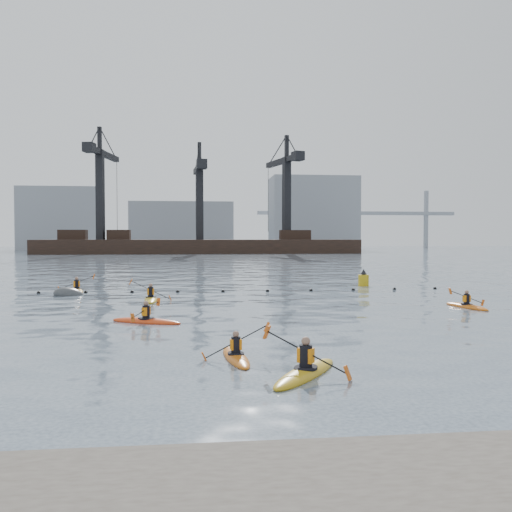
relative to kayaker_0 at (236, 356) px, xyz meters
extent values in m
plane|color=#3D4B59|center=(-0.42, -2.38, -0.09)|extent=(400.00, 400.00, 0.00)
sphere|color=black|center=(-11.42, 20.37, -0.06)|extent=(0.24, 0.24, 0.24)
sphere|color=black|center=(-8.42, 20.34, -0.06)|extent=(0.24, 0.24, 0.24)
sphere|color=black|center=(-5.42, 20.21, -0.06)|extent=(0.24, 0.24, 0.24)
sphere|color=black|center=(-2.42, 20.03, -0.06)|extent=(0.24, 0.24, 0.24)
sphere|color=black|center=(0.58, 19.90, -0.06)|extent=(0.24, 0.24, 0.24)
sphere|color=black|center=(3.58, 19.88, -0.06)|extent=(0.24, 0.24, 0.24)
sphere|color=black|center=(6.58, 19.96, -0.06)|extent=(0.24, 0.24, 0.24)
sphere|color=black|center=(9.58, 20.13, -0.06)|extent=(0.24, 0.24, 0.24)
sphere|color=black|center=(12.58, 20.29, -0.06)|extent=(0.24, 0.24, 0.24)
sphere|color=black|center=(15.58, 20.37, -0.06)|extent=(0.24, 0.24, 0.24)
cube|color=black|center=(-0.42, 107.62, 0.76)|extent=(72.00, 12.00, 4.50)
cube|color=black|center=(-28.42, 107.62, 4.11)|extent=(6.00, 3.00, 2.20)
cube|color=black|center=(-18.42, 107.62, 4.11)|extent=(5.00, 3.00, 2.20)
cube|color=black|center=(21.58, 107.62, 4.11)|extent=(7.00, 3.00, 2.20)
cube|color=black|center=(-22.42, 107.62, 13.01)|extent=(1.85, 1.85, 20.00)
cube|color=black|center=(-21.95, 110.28, 22.41)|extent=(4.31, 17.93, 1.20)
cube|color=black|center=(-23.51, 101.42, 22.41)|extent=(2.62, 2.94, 2.00)
cube|color=black|center=(-22.42, 107.62, 25.51)|extent=(0.93, 0.93, 5.00)
cube|color=black|center=(-0.42, 107.62, 11.51)|extent=(1.73, 1.73, 17.00)
cube|color=black|center=(-0.61, 109.86, 19.41)|extent=(2.50, 15.05, 1.20)
cube|color=black|center=(0.04, 102.39, 19.41)|extent=(2.42, 2.78, 2.00)
cube|color=black|center=(-0.42, 107.62, 22.51)|extent=(0.87, 0.87, 5.00)
cube|color=black|center=(19.58, 107.62, 12.51)|extent=(1.96, 1.96, 19.00)
cube|color=black|center=(18.92, 110.08, 21.41)|extent=(5.56, 16.73, 1.20)
cube|color=black|center=(21.12, 101.87, 21.41)|extent=(2.80, 3.08, 2.00)
cube|color=black|center=(19.58, 107.62, 24.51)|extent=(0.98, 0.98, 5.00)
cube|color=gray|center=(-40.42, 147.62, 8.91)|extent=(22.00, 14.00, 18.00)
cube|color=gray|center=(-5.42, 147.62, 6.91)|extent=(30.00, 14.00, 14.00)
cube|color=gray|center=(34.58, 147.62, 10.91)|extent=(26.00, 14.00, 22.00)
cube|color=gray|center=(54.58, 167.62, 11.91)|extent=(70.00, 2.00, 1.20)
cylinder|color=gray|center=(29.58, 167.62, 9.91)|extent=(1.60, 1.60, 20.00)
cylinder|color=gray|center=(79.58, 167.62, 9.91)|extent=(1.60, 1.60, 20.00)
ellipsoid|color=#C96012|center=(0.00, 0.00, -0.05)|extent=(0.94, 3.05, 0.30)
cylinder|color=black|center=(0.00, 0.00, 0.07)|extent=(0.62, 0.62, 0.06)
cylinder|color=black|center=(0.00, 0.00, 0.33)|extent=(0.28, 0.28, 0.49)
cube|color=orange|center=(0.00, 0.00, 0.35)|extent=(0.36, 0.24, 0.32)
sphere|color=#8C6651|center=(0.00, 0.00, 0.66)|extent=(0.20, 0.20, 0.20)
cylinder|color=black|center=(0.00, 0.00, 0.42)|extent=(1.86, 0.25, 0.93)
cube|color=#D85914|center=(-0.95, -0.11, 0.01)|extent=(0.19, 0.15, 0.31)
cube|color=#D85914|center=(0.95, 0.11, 0.84)|extent=(0.19, 0.15, 0.31)
ellipsoid|color=#C09516|center=(1.70, -2.13, -0.05)|extent=(2.67, 3.41, 0.36)
cylinder|color=black|center=(1.70, -2.13, 0.10)|extent=(0.95, 0.95, 0.07)
cylinder|color=black|center=(1.70, -2.13, 0.42)|extent=(0.34, 0.34, 0.59)
cube|color=orange|center=(1.70, -2.13, 0.44)|extent=(0.48, 0.44, 0.39)
sphere|color=#8C6651|center=(1.70, -2.13, 0.82)|extent=(0.24, 0.24, 0.24)
cylinder|color=black|center=(1.70, -2.13, 0.53)|extent=(1.95, 1.36, 0.96)
cube|color=#D85914|center=(0.75, -1.47, 0.96)|extent=(0.25, 0.24, 0.38)
cube|color=#D85914|center=(2.66, -2.79, 0.11)|extent=(0.25, 0.24, 0.38)
ellipsoid|color=#E14015|center=(-3.32, 7.31, -0.05)|extent=(3.28, 2.03, 0.33)
cylinder|color=black|center=(-3.32, 7.31, 0.08)|extent=(0.83, 0.83, 0.06)
cylinder|color=black|center=(-3.32, 7.31, 0.38)|extent=(0.31, 0.31, 0.54)
cube|color=orange|center=(-3.32, 7.31, 0.40)|extent=(0.37, 0.44, 0.35)
sphere|color=#8C6651|center=(-3.32, 7.31, 0.74)|extent=(0.22, 0.22, 0.22)
cylinder|color=black|center=(-3.32, 7.31, 0.48)|extent=(1.00, 2.04, 0.47)
cube|color=#D85914|center=(-3.78, 6.36, 0.28)|extent=(0.18, 0.17, 0.36)
cube|color=#D85914|center=(-2.87, 8.27, 0.68)|extent=(0.18, 0.17, 0.36)
ellipsoid|color=gold|center=(-3.81, 15.56, -0.05)|extent=(1.00, 3.56, 0.35)
cylinder|color=black|center=(-3.81, 15.56, 0.09)|extent=(0.71, 0.71, 0.07)
cylinder|color=black|center=(-3.81, 15.56, 0.40)|extent=(0.33, 0.33, 0.57)
cube|color=orange|center=(-3.81, 15.56, 0.42)|extent=(0.41, 0.27, 0.37)
sphere|color=#8C6651|center=(-3.81, 15.56, 0.79)|extent=(0.23, 0.23, 0.23)
cylinder|color=black|center=(-3.81, 15.56, 0.51)|extent=(2.17, 0.23, 1.12)
cube|color=#D85914|center=(-4.93, 15.46, 1.01)|extent=(0.23, 0.17, 0.36)
cube|color=#D85914|center=(-2.70, 15.65, 0.01)|extent=(0.23, 0.17, 0.36)
ellipsoid|color=#D26113|center=(12.81, 10.55, -0.05)|extent=(1.26, 3.26, 0.32)
cylinder|color=black|center=(12.81, 10.55, 0.08)|extent=(0.71, 0.71, 0.06)
cylinder|color=black|center=(12.81, 10.55, 0.36)|extent=(0.30, 0.30, 0.52)
cube|color=orange|center=(12.81, 10.55, 0.38)|extent=(0.40, 0.29, 0.34)
sphere|color=#8C6651|center=(12.81, 10.55, 0.71)|extent=(0.21, 0.21, 0.21)
cylinder|color=black|center=(12.81, 10.55, 0.46)|extent=(2.05, 0.45, 0.77)
cube|color=#D85914|center=(13.81, 10.75, 0.12)|extent=(0.19, 0.17, 0.34)
cube|color=#D85914|center=(11.81, 10.35, 0.80)|extent=(0.19, 0.17, 0.34)
ellipsoid|color=orange|center=(-9.20, 21.27, -0.05)|extent=(1.78, 3.56, 0.35)
cylinder|color=black|center=(-9.20, 21.27, 0.10)|extent=(0.83, 0.83, 0.07)
cylinder|color=black|center=(-9.20, 21.27, 0.40)|extent=(0.33, 0.33, 0.57)
cube|color=orange|center=(-9.20, 21.27, 0.42)|extent=(0.45, 0.35, 0.37)
sphere|color=#8C6651|center=(-9.20, 21.27, 0.79)|extent=(0.23, 0.23, 0.23)
cylinder|color=black|center=(-9.20, 21.27, 0.51)|extent=(2.18, 0.76, 0.87)
cube|color=#D85914|center=(-10.26, 20.92, 0.13)|extent=(0.22, 0.20, 0.37)
cube|color=#D85914|center=(-8.13, 21.63, 0.90)|extent=(0.22, 0.20, 0.37)
ellipsoid|color=#424548|center=(-9.17, 18.95, -0.09)|extent=(2.40, 1.99, 1.36)
cylinder|color=gold|center=(11.33, 23.33, 0.24)|extent=(0.78, 0.78, 1.01)
cone|color=black|center=(11.33, 23.33, 0.97)|extent=(0.49, 0.49, 0.39)
camera|label=1|loc=(-1.17, -16.13, 3.57)|focal=38.00mm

